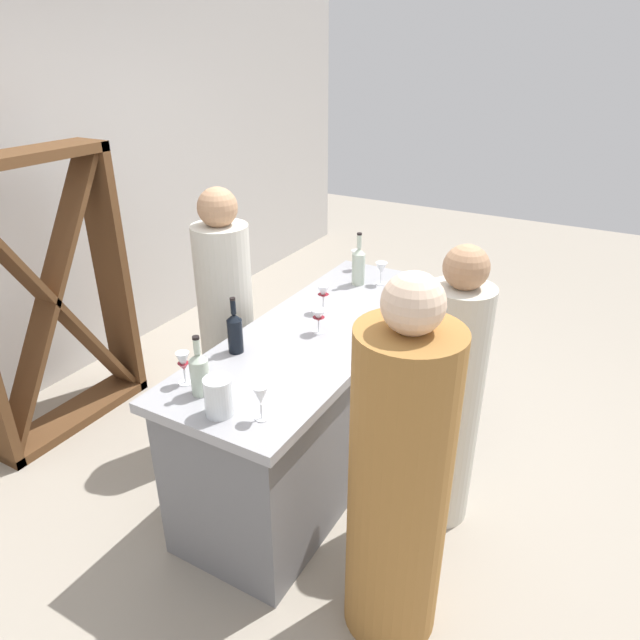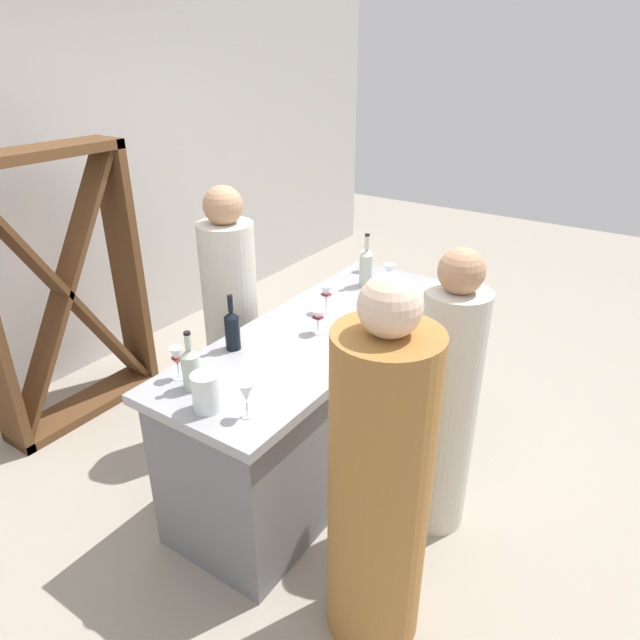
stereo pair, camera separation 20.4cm
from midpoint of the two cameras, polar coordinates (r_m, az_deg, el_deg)
name	(u,v)px [view 2 (the right image)]	position (r m, az deg, el deg)	size (l,w,h in m)	color
ground_plane	(320,460)	(3.56, 1.69, -13.92)	(12.00, 12.00, 0.00)	#9E9384
back_wall	(57,185)	(4.40, -23.67, 12.32)	(8.00, 0.10, 2.80)	#BCB7B2
bar_counter	(320,398)	(3.29, 1.80, -7.83)	(2.04, 0.73, 0.90)	slate
wine_rack	(63,292)	(3.87, -23.05, 2.58)	(1.05, 0.28, 1.76)	brown
wine_bottle_leftmost_clear_pale	(191,367)	(2.53, -10.59, -4.74)	(0.08, 0.08, 0.28)	#B7C6B2
wine_bottle_second_left_near_black	(232,329)	(2.83, -6.77, -0.91)	(0.08, 0.08, 0.29)	black
wine_bottle_center_clear_pale	(366,266)	(3.59, 6.29, 5.38)	(0.08, 0.08, 0.34)	#B7C6B2
wine_glass_near_left	(246,394)	(2.32, -4.92, -7.43)	(0.06, 0.06, 0.16)	white
wine_glass_near_center	(389,271)	(3.60, 8.57, 4.91)	(0.07, 0.07, 0.14)	white
wine_glass_near_right	(318,316)	(2.97, 1.75, 0.32)	(0.08, 0.08, 0.13)	white
wine_glass_far_left	(326,293)	(3.21, 2.45, 2.71)	(0.08, 0.08, 0.16)	white
wine_glass_far_center	(366,258)	(3.84, 6.18, 6.23)	(0.07, 0.07, 0.14)	white
wine_glass_far_right	(177,358)	(2.63, -12.02, -3.81)	(0.07, 0.07, 0.16)	white
water_pitcher	(206,392)	(2.39, -8.97, -7.21)	(0.12, 0.12, 0.17)	silver
person_left_guest	(379,488)	(2.30, 8.62, -16.40)	(0.41, 0.41, 1.63)	#9E6B33
person_center_guest	(446,406)	(2.86, 14.53, -8.37)	(0.34, 0.34, 1.50)	beige
person_right_guest	(232,326)	(3.46, -7.15, -0.58)	(0.40, 0.40, 1.60)	beige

